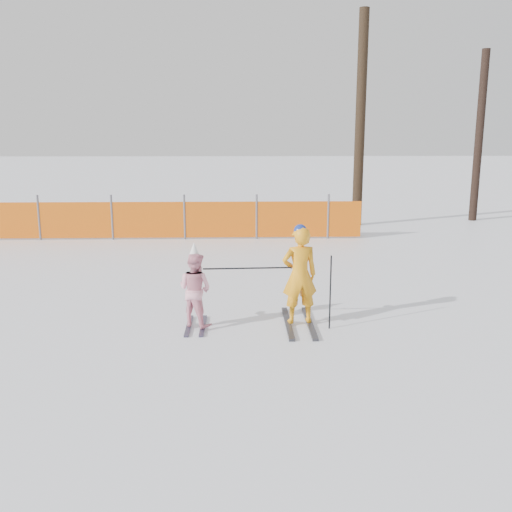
# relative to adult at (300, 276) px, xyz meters

# --- Properties ---
(ground) EXTENTS (120.00, 120.00, 0.00)m
(ground) POSITION_rel_adult_xyz_m (-0.66, -0.04, -0.79)
(ground) COLOR white
(ground) RESTS_ON ground
(adult) EXTENTS (0.60, 1.50, 1.59)m
(adult) POSITION_rel_adult_xyz_m (0.00, 0.00, 0.00)
(adult) COLOR black
(adult) RESTS_ON ground
(child) EXTENTS (0.70, 0.94, 1.33)m
(child) POSITION_rel_adult_xyz_m (-1.60, -0.07, -0.18)
(child) COLOR black
(child) RESTS_ON ground
(ski_poles) EXTENTS (1.94, 0.22, 1.15)m
(ski_poles) POSITION_rel_adult_xyz_m (-0.23, -0.11, -0.02)
(ski_poles) COLOR black
(ski_poles) RESTS_ON ground
(safety_fence) EXTENTS (14.95, 0.06, 1.25)m
(safety_fence) POSITION_rel_adult_xyz_m (-5.03, 7.23, -0.23)
(safety_fence) COLOR #595960
(safety_fence) RESTS_ON ground
(tree_trunks) EXTENTS (4.42, 1.17, 6.55)m
(tree_trunks) POSITION_rel_adult_xyz_m (4.40, 9.90, 2.29)
(tree_trunks) COLOR black
(tree_trunks) RESTS_ON ground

